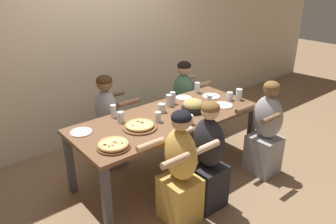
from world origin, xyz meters
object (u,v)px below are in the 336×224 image
Objects in this scene: diner_near_midleft at (180,173)px; diner_near_right at (265,133)px; empty_plate_a at (184,98)px; drinking_glass_j at (169,101)px; empty_plate_b at (223,105)px; drinking_glass_d at (113,112)px; pizza_board_second at (113,145)px; cocktail_glass_blue at (162,108)px; empty_plate_d at (211,96)px; drinking_glass_c at (239,95)px; drinking_glass_e at (197,88)px; drinking_glass_f at (210,100)px; drinking_glass_h at (173,99)px; diner_far_midleft at (108,124)px; drinking_glass_a at (121,118)px; drinking_glass_g at (158,117)px; diner_near_center at (207,161)px; skillet_bowl at (193,106)px; pizza_board_main at (140,126)px; diner_far_right at (184,102)px; empty_plate_c at (81,132)px; drinking_glass_i at (189,120)px; drinking_glass_b at (230,97)px.

diner_near_right is at bearing -90.00° from diner_near_midleft.
drinking_glass_j is at bearing -165.29° from empty_plate_a.
drinking_glass_d is (-1.18, 0.53, 0.06)m from empty_plate_b.
diner_near_right is at bearing -14.17° from pizza_board_second.
empty_plate_d is at bearing -0.65° from cocktail_glass_blue.
drinking_glass_e is (-0.22, 0.51, 0.00)m from drinking_glass_c.
drinking_glass_h reaches higher than drinking_glass_f.
diner_far_midleft is at bearing 148.14° from drinking_glass_h.
drinking_glass_h is at bearing 4.39° from drinking_glass_a.
drinking_glass_g is at bearing -53.01° from drinking_glass_d.
drinking_glass_g is 0.10× the size of diner_near_center.
empty_plate_a is at bearing 149.59° from empty_plate_d.
pizza_board_main is at bearing 178.42° from skillet_bowl.
diner_near_midleft is at bearing -84.34° from drinking_glass_a.
empty_plate_d is 0.35m from drinking_glass_c.
drinking_glass_f is at bearing 117.59° from empty_plate_b.
diner_near_center is at bearing -136.52° from drinking_glass_f.
diner_far_midleft reaches higher than diner_far_right.
diner_far_midleft is 1.86m from diner_near_right.
pizza_board_second is at bearing -164.24° from drinking_glass_g.
drinking_glass_a is 1.66m from diner_near_right.
empty_plate_c is 1.96m from drinking_glass_c.
empty_plate_c is at bearing 150.76° from pizza_board_main.
pizza_board_main is 2.51× the size of drinking_glass_j.
diner_near_center is (0.87, -0.90, -0.24)m from empty_plate_c.
empty_plate_b is 0.20× the size of diner_near_midleft.
empty_plate_d is 0.60m from diner_far_right.
pizza_board_second is at bearing -78.43° from empty_plate_c.
skillet_bowl is 0.89m from diner_near_right.
drinking_glass_h is (1.11, 0.48, 0.04)m from pizza_board_second.
drinking_glass_i is at bearing -151.31° from empty_plate_d.
empty_plate_a is 1.56× the size of cocktail_glass_blue.
cocktail_glass_blue reaches higher than empty_plate_d.
pizza_board_main is at bearing -155.67° from drinking_glass_j.
drinking_glass_f is (1.45, 0.20, 0.02)m from pizza_board_second.
diner_far_right is (0.02, 0.54, -0.25)m from empty_plate_d.
drinking_glass_b reaches higher than pizza_board_main.
drinking_glass_d is at bearing 169.82° from empty_plate_d.
drinking_glass_f reaches higher than empty_plate_d.
empty_plate_d is at bearing 21.32° from skillet_bowl.
drinking_glass_i is at bearing -106.36° from drinking_glass_j.
drinking_glass_d is 1.17m from drinking_glass_f.
drinking_glass_b is at bearing 19.79° from empty_plate_b.
empty_plate_b is 1.67m from empty_plate_c.
drinking_glass_c reaches higher than drinking_glass_b.
cocktail_glass_blue is (0.43, 0.18, 0.02)m from pizza_board_main.
pizza_board_second is 1.53m from empty_plate_b.
empty_plate_a is at bearing 19.41° from cocktail_glass_blue.
empty_plate_b is 0.93m from diner_near_center.
empty_plate_c is 1.54× the size of drinking_glass_j.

